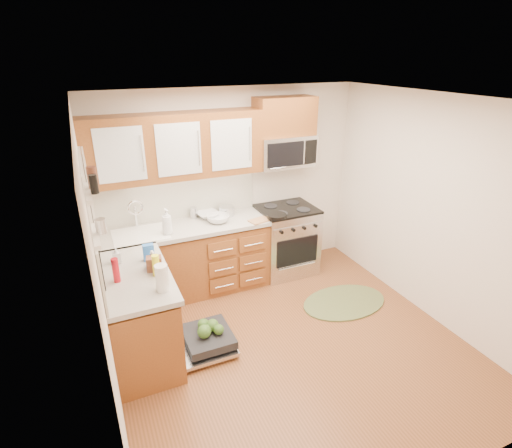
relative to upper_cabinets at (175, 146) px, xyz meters
name	(u,v)px	position (x,y,z in m)	size (l,w,h in m)	color
floor	(291,344)	(0.73, -1.57, -1.88)	(3.50, 3.50, 0.00)	brown
ceiling	(301,101)	(0.73, -1.57, 0.62)	(3.50, 3.50, 0.00)	white
wall_back	(231,186)	(0.73, 0.18, -0.62)	(3.50, 0.04, 2.50)	silver
wall_front	(442,358)	(0.73, -3.33, -0.62)	(3.50, 0.04, 2.50)	silver
wall_left	(99,277)	(-1.02, -1.57, -0.62)	(0.04, 3.50, 2.50)	silver
wall_right	(434,211)	(2.48, -1.57, -0.62)	(0.04, 3.50, 2.50)	silver
base_cabinet_back	(187,262)	(0.00, -0.12, -1.45)	(2.05, 0.60, 0.85)	brown
base_cabinet_left	(140,317)	(-0.72, -1.05, -1.45)	(0.60, 1.25, 0.85)	brown
countertop_back	(184,228)	(0.00, -0.14, -0.97)	(2.07, 0.64, 0.05)	beige
countertop_left	(135,276)	(-0.71, -1.05, -0.97)	(0.64, 1.27, 0.05)	beige
backsplash_back	(177,197)	(0.00, 0.16, -0.67)	(2.05, 0.02, 0.57)	beige
backsplash_left	(97,253)	(-1.01, -1.05, -0.67)	(0.02, 1.25, 0.57)	beige
upper_cabinets	(175,146)	(0.00, 0.00, 0.00)	(2.05, 0.35, 0.75)	brown
cabinet_over_mw	(284,116)	(1.41, 0.00, 0.26)	(0.76, 0.35, 0.47)	brown
range	(286,240)	(1.41, -0.15, -1.40)	(0.76, 0.64, 0.95)	silver
microwave	(284,151)	(1.41, -0.02, -0.18)	(0.76, 0.38, 0.40)	silver
sink	(141,244)	(-0.52, -0.16, -1.07)	(0.62, 0.50, 0.26)	white
dishwasher	(205,341)	(-0.13, -1.27, -1.77)	(0.70, 0.60, 0.20)	silver
window	(91,219)	(-1.01, -1.07, -0.32)	(0.03, 1.05, 1.05)	white
window_blind	(88,182)	(-0.98, -1.07, 0.00)	(0.02, 0.96, 0.40)	white
shelf_upper	(88,193)	(-0.99, -1.92, 0.17)	(0.04, 0.40, 0.03)	white
shelf_lower	(96,236)	(-0.99, -1.92, -0.12)	(0.04, 0.40, 0.03)	white
rug	(344,302)	(1.70, -1.17, -1.86)	(1.09, 0.71, 0.02)	#5C6D3E
skillet	(277,216)	(1.12, -0.40, -0.90)	(0.25, 0.25, 0.05)	black
stock_pot	(227,211)	(0.60, 0.00, -0.89)	(0.20, 0.20, 0.12)	silver
cutting_board	(259,220)	(0.91, -0.35, -0.94)	(0.25, 0.16, 0.02)	#AB7E4E
canister	(194,213)	(0.18, 0.07, -0.88)	(0.09, 0.09, 0.14)	silver
paper_towel_roll	(162,278)	(-0.52, -1.44, -0.83)	(0.11, 0.11, 0.25)	white
mustard_bottle	(156,265)	(-0.52, -1.17, -0.84)	(0.07, 0.07, 0.21)	#F9F31B
red_bottle	(116,270)	(-0.88, -1.13, -0.83)	(0.06, 0.06, 0.24)	#B20E19
wooden_box	(154,264)	(-0.52, -1.06, -0.88)	(0.14, 0.10, 0.14)	brown
blue_carton	(149,252)	(-0.54, -0.83, -0.86)	(0.11, 0.06, 0.17)	blue
bowl_a	(208,215)	(0.36, 0.03, -0.92)	(0.27, 0.27, 0.07)	#999999
bowl_b	(218,219)	(0.42, -0.17, -0.91)	(0.28, 0.28, 0.09)	#999999
cup	(226,210)	(0.62, 0.07, -0.90)	(0.12, 0.12, 0.09)	#999999
soap_bottle_a	(167,222)	(-0.23, -0.28, -0.79)	(0.12, 0.12, 0.31)	#999999
soap_bottle_b	(117,255)	(-0.84, -0.76, -0.86)	(0.08, 0.08, 0.17)	#999999
soap_bottle_c	(153,259)	(-0.52, -0.99, -0.86)	(0.14, 0.14, 0.18)	#999999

